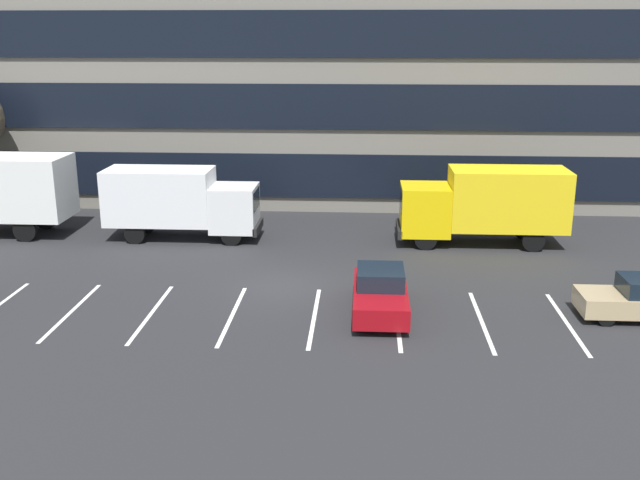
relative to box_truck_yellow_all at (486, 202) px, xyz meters
name	(u,v)px	position (x,y,z in m)	size (l,w,h in m)	color
ground_plane	(283,286)	(-8.49, -6.21, -1.95)	(120.00, 120.00, 0.00)	#262628
office_building	(315,69)	(-8.49, 11.74, 5.25)	(39.55, 12.46, 14.40)	slate
lot_markings	(273,316)	(-8.49, -9.23, -1.94)	(19.74, 5.40, 0.01)	silver
box_truck_yellow_all	(486,202)	(0.00, 0.00, 0.00)	(7.46, 2.47, 3.46)	yellow
box_truck_white	(179,200)	(-13.97, 0.08, -0.11)	(7.05, 2.34, 3.27)	white
sedan_maroon	(380,293)	(-4.87, -8.71, -1.22)	(1.81, 4.33, 1.55)	maroon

